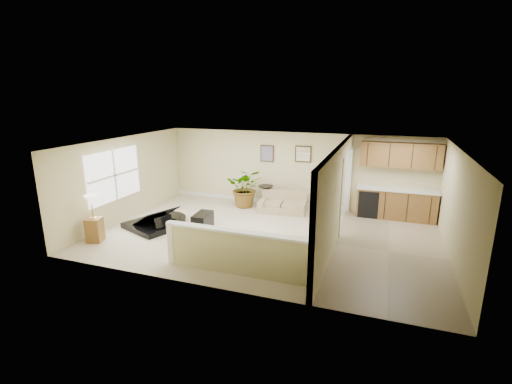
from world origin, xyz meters
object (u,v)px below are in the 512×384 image
(piano, at_px, (153,208))
(lamp_stand, at_px, (94,222))
(piano_bench, at_px, (203,222))
(loveseat, at_px, (283,202))
(palm_plant, at_px, (246,188))
(accent_table, at_px, (266,193))
(small_plant, at_px, (333,209))

(piano, relative_size, lamp_stand, 1.60)
(piano_bench, distance_m, loveseat, 2.95)
(palm_plant, bearing_deg, piano_bench, -97.00)
(loveseat, relative_size, accent_table, 2.16)
(loveseat, xyz_separation_m, palm_plant, (-1.34, 0.10, 0.32))
(loveseat, bearing_deg, lamp_stand, -138.72)
(accent_table, bearing_deg, small_plant, -6.06)
(piano_bench, xyz_separation_m, small_plant, (3.25, 2.53, -0.03))
(accent_table, xyz_separation_m, lamp_stand, (-3.24, -4.40, 0.06))
(small_plant, relative_size, lamp_stand, 0.41)
(small_plant, bearing_deg, accent_table, 173.94)
(palm_plant, distance_m, small_plant, 2.96)
(accent_table, bearing_deg, lamp_stand, -126.35)
(accent_table, height_order, palm_plant, palm_plant)
(accent_table, relative_size, small_plant, 1.41)
(piano_bench, height_order, palm_plant, palm_plant)
(accent_table, distance_m, small_plant, 2.33)
(loveseat, height_order, palm_plant, palm_plant)
(piano_bench, xyz_separation_m, accent_table, (0.95, 2.77, 0.21))
(small_plant, bearing_deg, piano, -150.56)
(accent_table, bearing_deg, piano, -129.89)
(small_plant, height_order, lamp_stand, lamp_stand)
(lamp_stand, bearing_deg, accent_table, 53.65)
(loveseat, relative_size, lamp_stand, 1.26)
(piano_bench, bearing_deg, lamp_stand, -144.65)
(loveseat, distance_m, small_plant, 1.60)
(loveseat, xyz_separation_m, lamp_stand, (-3.94, -4.08, 0.20))
(palm_plant, distance_m, lamp_stand, 4.92)
(piano, bearing_deg, small_plant, 50.84)
(loveseat, relative_size, small_plant, 3.05)
(piano, bearing_deg, lamp_stand, -96.91)
(palm_plant, xyz_separation_m, small_plant, (2.93, -0.02, -0.43))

